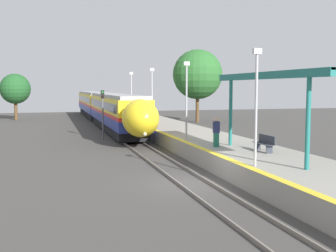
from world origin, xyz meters
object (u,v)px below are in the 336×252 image
Objects in this scene: train at (103,106)px; lamppost_mid at (186,95)px; platform_bench at (265,143)px; railway_signal at (103,109)px; lamppost_near at (256,99)px; lamppost_far at (152,93)px; person_waiting at (216,132)px; lamppost_farthest at (131,92)px.

train is 25.58m from lamppost_mid.
platform_bench is at bearing -67.31° from lamppost_mid.
lamppost_near reaches higher than railway_signal.
train is at bearing 98.18° from lamppost_far.
lamppost_near is 1.00× the size of lamppost_far.
lamppost_near is at bearing -90.00° from lamppost_far.
person_waiting is (-1.81, 2.39, 0.40)m from platform_bench.
lamppost_farthest is at bearing -70.02° from train.
platform_bench is at bearing -81.39° from train.
railway_signal is 10.02m from lamppost_farthest.
train is at bearing 98.61° from platform_bench.
railway_signal is 20.22m from lamppost_near.
person_waiting is 0.33× the size of lamppost_near.
lamppost_mid is 1.00× the size of lamppost_far.
platform_bench is at bearing -67.47° from railway_signal.
train is at bearing 95.80° from person_waiting.
train is at bearing 93.72° from lamppost_near.
lamppost_far is (0.00, 19.15, 0.00)m from lamppost_near.
railway_signal is 0.83× the size of lamppost_far.
lamppost_near is at bearing -90.00° from lamppost_farthest.
lamppost_far is (2.28, -15.84, 1.77)m from train.
railway_signal is at bearing -114.99° from lamppost_farthest.
platform_bench is 5.06m from lamppost_near.
lamppost_mid is 1.00× the size of lamppost_farthest.
lamppost_mid is (2.28, -25.42, 1.77)m from train.
lamppost_near is 9.58m from lamppost_mid.
train is 27.46× the size of platform_bench.
person_waiting is at bearing 127.13° from platform_bench.
lamppost_near and lamppost_farthest have the same top height.
lamppost_mid is 9.58m from lamppost_far.
railway_signal is at bearing 112.44° from lamppost_mid.
person_waiting is 6.43m from lamppost_near.
train is 9.31× the size of lamppost_mid.
lamppost_far reaches higher than platform_bench.
platform_bench is 1.01× the size of person_waiting.
person_waiting is 22.77m from lamppost_farthest.
lamppost_far is at bearing -90.00° from lamppost_farthest.
lamppost_far is (0.00, 9.58, 0.00)m from lamppost_mid.
platform_bench is 15.86m from lamppost_far.
lamppost_near and lamppost_far have the same top height.
lamppost_near is (4.19, -19.73, 1.36)m from railway_signal.
lamppost_mid is at bearing -67.56° from railway_signal.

